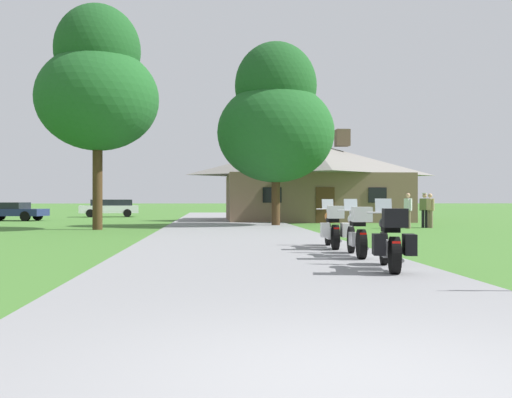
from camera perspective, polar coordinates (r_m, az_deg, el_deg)
The scene contains 13 objects.
ground_plane at distance 24.06m, azimuth -2.05°, elevation -3.29°, with size 500.00×500.00×0.00m, color #42752D.
asphalt_driveway at distance 22.06m, azimuth -1.84°, elevation -3.50°, with size 6.40×80.00×0.06m, color gray.
motorcycle_black_nearest_to_camera at distance 10.81m, azimuth 12.95°, elevation -3.90°, with size 0.94×2.07×1.30m.
motorcycle_white_second_in_row at distance 13.39m, azimuth 9.79°, elevation -3.14°, with size 0.66×2.08×1.30m.
motorcycle_orange_farthest_in_row at distance 15.65m, azimuth 7.46°, elevation -2.75°, with size 0.79×2.08×1.30m.
stone_lodge at distance 38.83m, azimuth 5.50°, elevation 1.79°, with size 11.81×9.14×6.02m.
bystander_tan_shirt_near_lodge at distance 29.49m, azimuth 16.55°, elevation -0.90°, with size 0.32×0.53×1.67m.
bystander_olive_shirt_beside_signpost at distance 29.71m, azimuth 16.05°, elevation -0.86°, with size 0.39×0.45×1.69m.
bystander_white_shirt_by_tree at distance 28.55m, azimuth 14.55°, elevation -0.92°, with size 0.30×0.53×1.67m.
tree_left_near at distance 27.97m, azimuth -15.13°, elevation 10.68°, with size 5.51×5.51×10.19m.
tree_by_lodge_front at distance 30.45m, azimuth 1.93°, elevation 7.78°, with size 6.02×6.02×9.47m.
parked_white_suv_far_left at distance 48.65m, azimuth -14.01°, elevation -0.79°, with size 4.82×2.51×1.40m.
parked_navy_sedan_far_left at distance 41.44m, azimuth -22.59°, elevation -1.08°, with size 4.46×2.56×1.20m.
Camera 1 is at (-0.98, -4.01, 1.32)m, focal length 41.19 mm.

